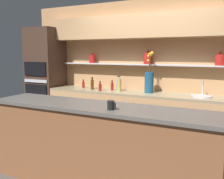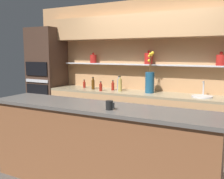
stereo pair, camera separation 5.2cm
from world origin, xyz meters
name	(u,v)px [view 2 (the right image)]	position (x,y,z in m)	size (l,w,h in m)	color
ground_plane	(115,171)	(0.00, 0.00, 0.00)	(12.00, 12.00, 0.00)	#4C4742
back_wall_unit	(152,57)	(0.00, 1.53, 1.55)	(5.20, 0.44, 2.60)	tan
back_counter_unit	(144,118)	(-0.04, 1.24, 0.46)	(3.74, 0.62, 0.92)	tan
island_counter	(97,147)	(0.00, -0.49, 0.51)	(2.81, 0.61, 1.02)	brown
oven_tower	(47,79)	(-2.26, 1.24, 1.07)	(0.67, 0.64, 2.14)	#3D281E
flower_vase	(150,81)	(0.05, 1.27, 1.14)	(0.16, 0.17, 0.73)	navy
sink_fixture	(202,96)	(0.94, 1.25, 0.94)	(0.33, 0.33, 0.25)	#B7B7BC
bottle_sauce_0	(101,87)	(-0.82, 1.06, 0.99)	(0.06, 0.06, 0.18)	maroon
bottle_spirit_1	(93,84)	(-1.07, 1.18, 1.02)	(0.06, 0.06, 0.24)	#4C2D0C
bottle_sauce_2	(93,84)	(-1.14, 1.30, 1.00)	(0.05, 0.05, 0.19)	black
bottle_spirit_3	(119,84)	(-0.58, 1.32, 1.03)	(0.07, 0.07, 0.27)	gray
bottle_sauce_4	(113,86)	(-0.67, 1.25, 1.00)	(0.06, 0.06, 0.19)	maroon
bottle_spirit_5	(120,85)	(-0.49, 1.19, 1.04)	(0.07, 0.07, 0.29)	tan
bottle_sauce_6	(84,84)	(-1.34, 1.29, 0.99)	(0.05, 0.05, 0.17)	maroon
coffee_mug	(109,105)	(0.24, -0.62, 1.07)	(0.10, 0.08, 0.10)	black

